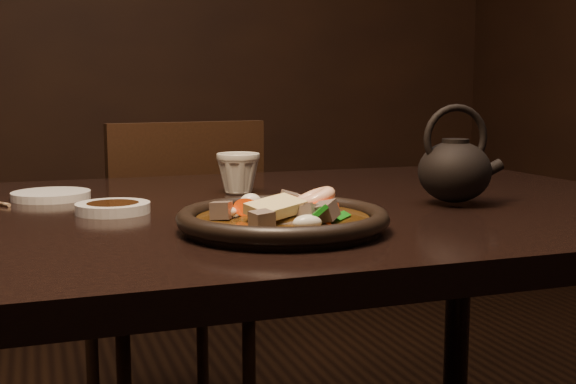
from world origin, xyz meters
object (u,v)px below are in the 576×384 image
object	(u,v)px
tea_cup	(238,172)
teapot	(455,168)
table	(201,256)
plate	(283,220)
chair	(174,274)

from	to	relation	value
tea_cup	teapot	bearing A→B (deg)	-39.18
teapot	table	bearing A→B (deg)	172.44
table	plate	xyz separation A→B (m)	(0.06, -0.22, 0.09)
chair	teapot	bearing A→B (deg)	102.78
plate	table	bearing A→B (deg)	106.16
tea_cup	chair	bearing A→B (deg)	91.98
tea_cup	teapot	world-z (taller)	teapot
table	plate	distance (m)	0.24
table	chair	xyz separation A→B (m)	(0.08, 0.69, -0.20)
chair	plate	xyz separation A→B (m)	(-0.02, -0.91, 0.30)
table	teapot	world-z (taller)	teapot
tea_cup	table	bearing A→B (deg)	-126.14
plate	teapot	xyz separation A→B (m)	(0.34, 0.12, 0.05)
teapot	plate	bearing A→B (deg)	-154.14
tea_cup	plate	bearing A→B (deg)	-96.27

